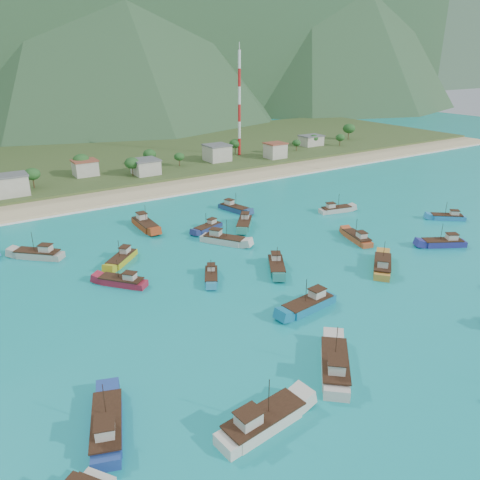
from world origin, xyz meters
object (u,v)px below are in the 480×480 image
boat_15 (262,422)px  boat_14 (382,266)px  radio_tower (239,104)px  boat_21 (208,228)px  boat_17 (447,217)px  boat_4 (122,282)px  boat_20 (276,266)px  boat_25 (145,225)px  boat_12 (357,238)px  boat_26 (309,305)px  boat_29 (443,243)px  boat_32 (107,427)px  boat_19 (244,224)px  boat_2 (336,210)px  boat_22 (38,255)px  boat_30 (234,209)px  boat_8 (335,366)px  boat_28 (122,259)px  boat_1 (223,240)px  boat_27 (211,276)px

boat_15 → boat_14: bearing=109.7°
radio_tower → boat_21: (-57.19, -72.85, -22.88)m
boat_14 → boat_17: boat_14 is taller
boat_4 → boat_14: size_ratio=0.87×
boat_20 → boat_25: (-13.79, 40.21, 0.18)m
radio_tower → boat_12: size_ratio=4.12×
boat_26 → boat_29: (47.49, 5.31, -0.10)m
boat_4 → boat_32: size_ratio=0.77×
boat_14 → boat_19: bearing=154.0°
boat_2 → boat_22: (-80.95, 12.49, 0.14)m
boat_15 → boat_2: bearing=124.5°
boat_4 → boat_30: size_ratio=0.88×
boat_12 → boat_26: (-32.37, -19.11, 0.14)m
boat_8 → boat_30: boat_8 is taller
boat_8 → boat_21: (13.82, 62.56, -0.39)m
boat_20 → boat_32: boat_32 is taller
boat_4 → boat_19: 42.64m
boat_14 → boat_19: (-9.92, 39.15, -0.08)m
boat_32 → boat_12: bearing=41.0°
boat_21 → boat_22: (-41.68, 5.10, 0.24)m
boat_12 → boat_29: 20.47m
boat_32 → boat_25: bearing=83.7°
boat_12 → boat_22: size_ratio=1.01×
radio_tower → boat_8: size_ratio=3.65×
boat_28 → boat_29: size_ratio=0.88×
boat_4 → boat_25: boat_25 is taller
boat_4 → boat_22: boat_22 is taller
boat_15 → boat_17: 97.32m
boat_17 → boat_32: size_ratio=0.72×
radio_tower → boat_2: 85.31m
boat_14 → boat_26: (-24.37, -4.06, -0.01)m
boat_22 → boat_32: boat_32 is taller
boat_26 → boat_32: bearing=97.2°
boat_1 → boat_30: (15.93, 20.31, -0.09)m
boat_29 → boat_1: bearing=84.1°
boat_28 → boat_1: bearing=-139.3°
boat_25 → boat_28: size_ratio=1.28×
boat_2 → boat_27: size_ratio=1.20×
radio_tower → boat_2: radio_tower is taller
boat_2 → boat_29: bearing=18.2°
boat_21 → boat_22: size_ratio=0.89×
boat_28 → boat_29: boat_29 is taller
boat_1 → boat_27: boat_1 is taller
boat_32 → boat_14: bearing=31.4°
boat_19 → boat_28: bearing=46.8°
boat_32 → boat_22: bearing=105.8°
boat_27 → boat_28: bearing=-25.3°
boat_4 → boat_26: boat_26 is taller
boat_17 → boat_21: 67.85m
boat_19 → boat_8: bearing=108.4°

